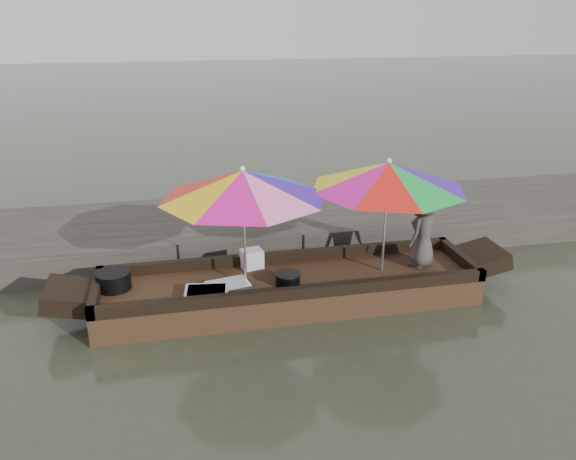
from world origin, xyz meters
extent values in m
plane|color=#2E3524|center=(0.00, 0.00, 0.00)|extent=(80.00, 80.00, 0.00)
cube|color=#2D2B26|center=(0.00, 2.20, 0.25)|extent=(22.00, 2.20, 0.50)
cube|color=black|center=(0.00, 0.00, 0.17)|extent=(4.96, 1.20, 0.35)
cylinder|color=black|center=(-2.23, 0.19, 0.46)|extent=(0.43, 0.43, 0.22)
cube|color=silver|center=(-1.10, -0.26, 0.39)|extent=(0.57, 0.43, 0.09)
cube|color=silver|center=(-0.82, -0.09, 0.38)|extent=(0.59, 0.47, 0.06)
cylinder|color=black|center=(-0.06, -0.15, 0.42)|extent=(0.31, 0.31, 0.15)
cube|color=silver|center=(-0.43, 0.45, 0.48)|extent=(0.32, 0.28, 0.26)
imported|color=#433B37|center=(1.86, 0.05, 0.85)|extent=(0.59, 0.55, 1.01)
camera|label=1|loc=(-1.38, -6.48, 3.63)|focal=35.00mm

